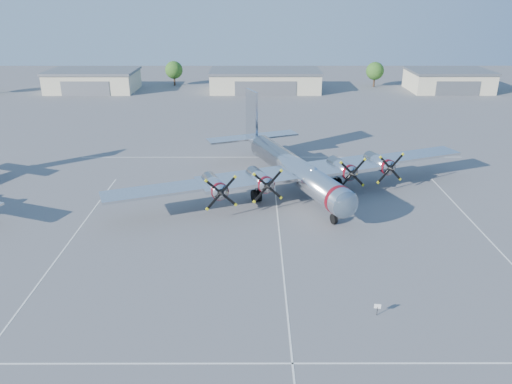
{
  "coord_description": "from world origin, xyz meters",
  "views": [
    {
      "loc": [
        -2.61,
        -49.93,
        24.21
      ],
      "look_at": [
        -2.52,
        2.32,
        3.2
      ],
      "focal_mm": 35.0,
      "sensor_mm": 36.0,
      "label": 1
    }
  ],
  "objects_px": {
    "hangar_east": "(448,80)",
    "info_placard": "(378,307)",
    "hangar_west": "(93,80)",
    "hangar_center": "(265,80)",
    "main_bomber_b29": "(290,189)",
    "tree_east": "(375,71)",
    "tree_west": "(174,70)"
  },
  "relations": [
    {
      "from": "main_bomber_b29",
      "to": "info_placard",
      "type": "xyz_separation_m",
      "value": [
        5.15,
        -27.59,
        0.73
      ]
    },
    {
      "from": "hangar_east",
      "to": "tree_east",
      "type": "xyz_separation_m",
      "value": [
        -18.0,
        6.04,
        1.51
      ]
    },
    {
      "from": "hangar_east",
      "to": "info_placard",
      "type": "bearing_deg",
      "value": -112.54
    },
    {
      "from": "hangar_center",
      "to": "tree_east",
      "type": "distance_m",
      "value": 30.64
    },
    {
      "from": "tree_west",
      "to": "tree_east",
      "type": "bearing_deg",
      "value": -2.08
    },
    {
      "from": "hangar_east",
      "to": "tree_west",
      "type": "bearing_deg",
      "value": 173.72
    },
    {
      "from": "hangar_east",
      "to": "main_bomber_b29",
      "type": "bearing_deg",
      "value": -123.01
    },
    {
      "from": "hangar_west",
      "to": "hangar_center",
      "type": "xyz_separation_m",
      "value": [
        45.0,
        -0.0,
        -0.0
      ]
    },
    {
      "from": "tree_west",
      "to": "main_bomber_b29",
      "type": "xyz_separation_m",
      "value": [
        27.04,
        -78.77,
        -4.22
      ]
    },
    {
      "from": "info_placard",
      "to": "tree_east",
      "type": "bearing_deg",
      "value": 85.26
    },
    {
      "from": "main_bomber_b29",
      "to": "info_placard",
      "type": "bearing_deg",
      "value": -100.97
    },
    {
      "from": "tree_east",
      "to": "info_placard",
      "type": "xyz_separation_m",
      "value": [
        -22.81,
        -104.36,
        -3.49
      ]
    },
    {
      "from": "hangar_west",
      "to": "info_placard",
      "type": "distance_m",
      "value": 111.34
    },
    {
      "from": "tree_east",
      "to": "info_placard",
      "type": "distance_m",
      "value": 106.88
    },
    {
      "from": "hangar_east",
      "to": "tree_west",
      "type": "xyz_separation_m",
      "value": [
        -73.0,
        8.04,
        1.51
      ]
    },
    {
      "from": "hangar_center",
      "to": "tree_west",
      "type": "height_order",
      "value": "tree_west"
    },
    {
      "from": "hangar_center",
      "to": "tree_east",
      "type": "bearing_deg",
      "value": 11.38
    },
    {
      "from": "hangar_east",
      "to": "tree_east",
      "type": "height_order",
      "value": "tree_east"
    },
    {
      "from": "main_bomber_b29",
      "to": "tree_east",
      "type": "bearing_deg",
      "value": 48.44
    },
    {
      "from": "tree_west",
      "to": "info_placard",
      "type": "relative_size",
      "value": 6.39
    },
    {
      "from": "hangar_west",
      "to": "hangar_center",
      "type": "height_order",
      "value": "same"
    },
    {
      "from": "hangar_east",
      "to": "main_bomber_b29",
      "type": "distance_m",
      "value": 84.4
    },
    {
      "from": "tree_east",
      "to": "main_bomber_b29",
      "type": "relative_size",
      "value": 0.14
    },
    {
      "from": "tree_west",
      "to": "info_placard",
      "type": "distance_m",
      "value": 111.18
    },
    {
      "from": "hangar_east",
      "to": "hangar_west",
      "type": "bearing_deg",
      "value": -180.0
    },
    {
      "from": "hangar_west",
      "to": "tree_east",
      "type": "bearing_deg",
      "value": 4.6
    },
    {
      "from": "tree_west",
      "to": "main_bomber_b29",
      "type": "distance_m",
      "value": 83.39
    },
    {
      "from": "hangar_center",
      "to": "main_bomber_b29",
      "type": "bearing_deg",
      "value": -88.35
    },
    {
      "from": "hangar_west",
      "to": "hangar_east",
      "type": "xyz_separation_m",
      "value": [
        93.0,
        0.0,
        0.0
      ]
    },
    {
      "from": "tree_west",
      "to": "main_bomber_b29",
      "type": "relative_size",
      "value": 0.14
    },
    {
      "from": "main_bomber_b29",
      "to": "info_placard",
      "type": "height_order",
      "value": "main_bomber_b29"
    },
    {
      "from": "hangar_east",
      "to": "info_placard",
      "type": "height_order",
      "value": "hangar_east"
    }
  ]
}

